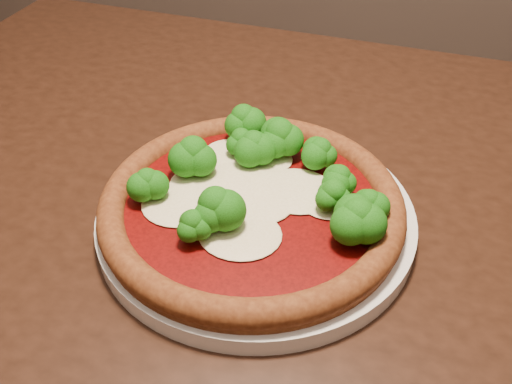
# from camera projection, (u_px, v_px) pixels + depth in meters

# --- Properties ---
(dining_table) EXTENTS (1.20, 0.97, 0.75)m
(dining_table) POSITION_uv_depth(u_px,v_px,m) (265.00, 284.00, 0.63)
(dining_table) COLOR black
(dining_table) RESTS_ON floor
(plate) EXTENTS (0.31, 0.31, 0.02)m
(plate) POSITION_uv_depth(u_px,v_px,m) (256.00, 216.00, 0.56)
(plate) COLOR silver
(plate) RESTS_ON dining_table
(pizza) EXTENTS (0.29, 0.29, 0.06)m
(pizza) POSITION_uv_depth(u_px,v_px,m) (254.00, 196.00, 0.54)
(pizza) COLOR brown
(pizza) RESTS_ON plate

